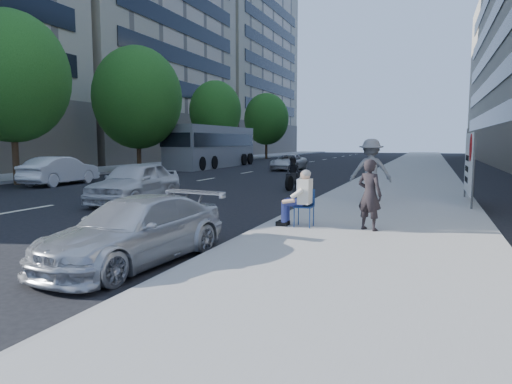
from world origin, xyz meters
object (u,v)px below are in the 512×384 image
at_px(white_sedan_mid, 60,171).
at_px(bus, 213,147).
at_px(parked_sedan, 135,231).
at_px(seated_protester, 300,195).
at_px(white_sedan_far, 289,162).
at_px(pedestrian_woman, 370,195).
at_px(protest_banner, 469,163).
at_px(white_sedan_near, 135,182).
at_px(motorcycle, 294,175).
at_px(jogger, 371,171).

height_order(white_sedan_mid, bus, bus).
relative_size(parked_sedan, white_sedan_mid, 0.93).
distance_m(seated_protester, white_sedan_far, 23.02).
bearing_deg(white_sedan_mid, pedestrian_woman, 152.03).
distance_m(seated_protester, protest_banner, 7.05).
bearing_deg(parked_sedan, pedestrian_woman, 52.74).
relative_size(white_sedan_mid, bus, 0.34).
distance_m(seated_protester, parked_sedan, 4.05).
bearing_deg(pedestrian_woman, parked_sedan, 70.27).
bearing_deg(white_sedan_near, parked_sedan, -59.34).
bearing_deg(motorcycle, white_sedan_far, 115.31).
distance_m(parked_sedan, bus, 29.87).
xyz_separation_m(parked_sedan, white_sedan_far, (-4.98, 25.49, 0.02)).
relative_size(white_sedan_near, white_sedan_far, 1.00).
height_order(pedestrian_woman, white_sedan_far, pedestrian_woman).
bearing_deg(protest_banner, pedestrian_woman, -112.16).
xyz_separation_m(seated_protester, jogger, (0.98, 4.90, 0.29)).
relative_size(protest_banner, bus, 0.25).
height_order(parked_sedan, white_sedan_far, white_sedan_far).
distance_m(pedestrian_woman, white_sedan_far, 23.43).
bearing_deg(white_sedan_mid, bus, -93.60).
bearing_deg(pedestrian_woman, white_sedan_near, 4.83).
distance_m(pedestrian_woman, protest_banner, 6.24).
bearing_deg(bus, parked_sedan, -67.38).
bearing_deg(white_sedan_far, protest_banner, -56.46).
distance_m(pedestrian_woman, motorcycle, 9.98).
relative_size(jogger, white_sedan_far, 0.48).
relative_size(white_sedan_far, motorcycle, 2.03).
relative_size(white_sedan_near, bus, 0.34).
relative_size(seated_protester, white_sedan_near, 0.31).
bearing_deg(motorcycle, parked_sedan, -78.57).
relative_size(pedestrian_woman, white_sedan_mid, 0.38).
height_order(seated_protester, motorcycle, seated_protester).
bearing_deg(protest_banner, bus, 134.81).
bearing_deg(protest_banner, seated_protester, -123.58).
bearing_deg(protest_banner, jogger, -161.67).
relative_size(jogger, pedestrian_woman, 1.29).
bearing_deg(jogger, protest_banner, -171.04).
bearing_deg(protest_banner, white_sedan_far, 123.90).
height_order(white_sedan_near, bus, bus).
height_order(seated_protester, white_sedan_mid, seated_protester).
bearing_deg(jogger, bus, -61.10).
bearing_deg(motorcycle, white_sedan_near, -114.07).
bearing_deg(white_sedan_near, white_sedan_far, 85.92).
relative_size(jogger, bus, 0.17).
bearing_deg(parked_sedan, white_sedan_mid, 144.75).
bearing_deg(protest_banner, motorcycle, 154.25).
relative_size(seated_protester, white_sedan_mid, 0.32).
bearing_deg(bus, white_sedan_far, -15.84).
xyz_separation_m(white_sedan_far, bus, (-7.01, 1.85, 1.06)).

